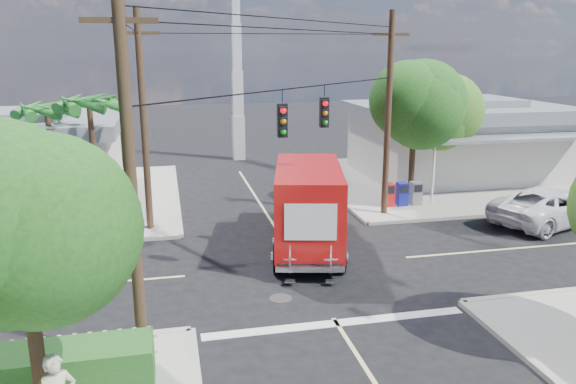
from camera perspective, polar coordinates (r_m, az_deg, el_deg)
name	(u,v)px	position (r m, az deg, el deg)	size (l,w,h in m)	color
ground	(300,266)	(19.87, 1.25, -7.57)	(120.00, 120.00, 0.00)	black
sidewalk_ne	(439,180)	(33.40, 15.12, 1.16)	(14.12, 14.12, 0.14)	gray
sidewalk_nw	(35,202)	(30.41, -24.35, -0.92)	(14.12, 14.12, 0.14)	gray
road_markings	(311,283)	(18.55, 2.34, -9.21)	(32.00, 32.00, 0.01)	beige
building_ne	(459,138)	(34.69, 16.94, 5.31)	(11.80, 10.20, 4.50)	beige
building_nw	(13,154)	(31.73, -26.17, 3.47)	(10.80, 10.20, 4.30)	beige
radio_tower	(237,76)	(38.25, -5.19, 11.67)	(0.80, 0.80, 17.00)	silver
tree_sw_front	(21,227)	(11.12, -25.46, -3.25)	(3.88, 3.78, 6.03)	#422D1C
tree_ne_front	(416,107)	(27.38, 12.84, 8.46)	(4.21, 4.14, 6.66)	#422D1C
tree_ne_back	(443,113)	(30.55, 15.48, 7.79)	(3.77, 3.66, 5.82)	#422D1C
palm_nw_front	(89,106)	(25.70, -19.54, 8.25)	(3.01, 3.08, 5.59)	#422D1C
palm_nw_back	(47,112)	(27.52, -23.28, 7.49)	(3.01, 3.08, 5.19)	#422D1C
utility_poles	(246,129)	(19.90, -4.24, 6.39)	(12.00, 10.68, 9.00)	#473321
picket_fence	(22,358)	(14.44, -25.39, -15.00)	(5.94, 0.06, 1.00)	silver
hedge_sw	(3,379)	(13.81, -26.96, -16.54)	(6.20, 1.20, 1.10)	#224F1B
vending_boxes	(402,194)	(27.29, 11.51, -0.20)	(1.90, 0.50, 1.10)	#B31717
delivery_truck	(308,205)	(21.30, 2.03, -1.33)	(3.87, 7.86, 3.27)	black
parked_car	(551,206)	(26.83, 25.17, -1.29)	(2.68, 5.81, 1.61)	silver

